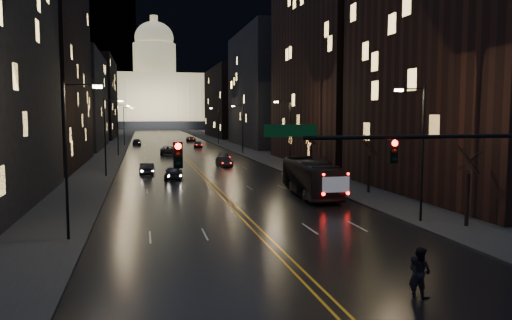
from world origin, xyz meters
TOP-DOWN VIEW (x-y plane):
  - ground at (0.00, 0.00)m, footprint 900.00×900.00m
  - road at (0.00, 130.00)m, footprint 20.00×320.00m
  - sidewalk_left at (-14.00, 130.00)m, footprint 8.00×320.00m
  - sidewalk_right at (14.00, 130.00)m, footprint 8.00×320.00m
  - center_line at (0.00, 130.00)m, footprint 0.62×320.00m
  - building_left_mid at (-21.00, 54.00)m, footprint 12.00×30.00m
  - building_left_far at (-21.00, 92.00)m, footprint 12.00×34.00m
  - building_left_dist at (-21.00, 140.00)m, footprint 12.00×40.00m
  - building_right_near at (21.00, 20.00)m, footprint 12.00×26.00m
  - building_right_tall at (21.00, 50.00)m, footprint 12.00×30.00m
  - building_right_mid at (21.00, 92.00)m, footprint 12.00×34.00m
  - building_right_dist at (21.00, 140.00)m, footprint 12.00×40.00m
  - mountain_ridge at (40.00, 380.00)m, footprint 520.00×60.00m
  - capitol at (0.00, 250.00)m, footprint 90.00×50.00m
  - traffic_signal at (5.91, -0.00)m, footprint 17.29×0.45m
  - streetlamp_right_near at (10.81, 10.00)m, footprint 2.13×0.25m
  - streetlamp_left_near at (-10.81, 10.00)m, footprint 2.13×0.25m
  - streetlamp_right_mid at (10.81, 40.00)m, footprint 2.13×0.25m
  - streetlamp_left_mid at (-10.81, 40.00)m, footprint 2.13×0.25m
  - streetlamp_right_far at (10.81, 70.00)m, footprint 2.13×0.25m
  - streetlamp_left_far at (-10.81, 70.00)m, footprint 2.13×0.25m
  - streetlamp_right_dist at (10.81, 100.00)m, footprint 2.13×0.25m
  - streetlamp_left_dist at (-10.81, 100.00)m, footprint 2.13×0.25m
  - tree_right_near at (13.00, 8.00)m, footprint 2.40×2.40m
  - tree_right_mid at (13.00, 22.00)m, footprint 2.40×2.40m
  - tree_right_far at (13.00, 38.00)m, footprint 2.40×2.40m
  - bus at (7.59, 22.40)m, footprint 3.57×11.67m
  - oncoming_car_a at (-3.60, 35.80)m, footprint 2.39×4.77m
  - oncoming_car_b at (-6.38, 41.05)m, footprint 1.82×4.55m
  - oncoming_car_c at (-2.50, 71.08)m, footprint 2.83×5.85m
  - oncoming_car_d at (-8.24, 102.31)m, footprint 2.13×4.99m
  - receding_car_a at (4.00, 48.00)m, footprint 1.88×4.36m
  - receding_car_b at (5.42, 57.18)m, footprint 2.00×4.33m
  - receding_car_c at (4.93, 89.30)m, footprint 2.31×4.83m
  - receding_car_d at (5.68, 114.11)m, footprint 2.49×5.16m
  - pedestrian_a at (3.51, -2.00)m, footprint 0.57×0.69m
  - pedestrian_b at (3.73, -2.00)m, footprint 0.82×1.08m

SIDE VIEW (x-z plane):
  - ground at x=0.00m, z-range 0.00..0.00m
  - road at x=0.00m, z-range 0.00..0.02m
  - center_line at x=0.00m, z-range 0.02..0.03m
  - sidewalk_left at x=-14.00m, z-range 0.00..0.16m
  - sidewalk_right at x=14.00m, z-range 0.00..0.16m
  - receding_car_c at x=4.93m, z-range 0.00..1.36m
  - receding_car_a at x=4.00m, z-range 0.00..1.40m
  - receding_car_d at x=5.68m, z-range 0.00..1.42m
  - oncoming_car_d at x=-8.24m, z-range 0.00..1.44m
  - receding_car_b at x=5.42m, z-range 0.00..1.44m
  - oncoming_car_b at x=-6.38m, z-range 0.00..1.47m
  - oncoming_car_a at x=-3.60m, z-range 0.00..1.56m
  - oncoming_car_c at x=-2.50m, z-range 0.00..1.60m
  - pedestrian_a at x=3.51m, z-range 0.00..1.61m
  - pedestrian_b at x=3.73m, z-range 0.00..1.98m
  - bus at x=7.59m, z-range 0.00..3.20m
  - tree_right_near at x=13.00m, z-range 1.20..7.85m
  - tree_right_mid at x=13.00m, z-range 1.20..7.85m
  - tree_right_far at x=13.00m, z-range 1.20..7.85m
  - streetlamp_right_near at x=10.81m, z-range 0.58..9.58m
  - streetlamp_left_near at x=-10.81m, z-range 0.58..9.58m
  - streetlamp_right_mid at x=10.81m, z-range 0.58..9.58m
  - streetlamp_left_mid at x=-10.81m, z-range 0.58..9.58m
  - streetlamp_right_far at x=10.81m, z-range 0.58..9.58m
  - streetlamp_left_far at x=-10.81m, z-range 0.58..9.58m
  - streetlamp_right_dist at x=10.81m, z-range 0.58..9.58m
  - streetlamp_left_dist at x=-10.81m, z-range 0.58..9.58m
  - traffic_signal at x=5.91m, z-range 1.60..8.60m
  - building_left_far at x=-21.00m, z-range 0.00..20.00m
  - building_right_dist at x=21.00m, z-range 0.00..22.00m
  - building_left_dist at x=-21.00m, z-range 0.00..24.00m
  - building_right_near at x=21.00m, z-range 0.00..24.00m
  - building_right_mid at x=21.00m, z-range 0.00..26.00m
  - building_left_mid at x=-21.00m, z-range 0.00..28.00m
  - capitol at x=0.00m, z-range -12.10..46.40m
  - building_right_tall at x=21.00m, z-range 0.00..38.00m
  - mountain_ridge at x=40.00m, z-range 0.00..130.00m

